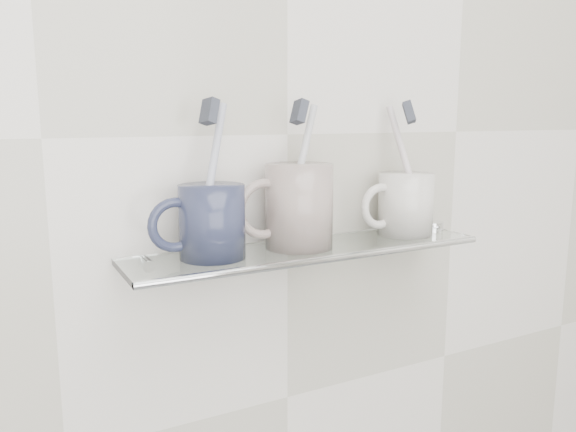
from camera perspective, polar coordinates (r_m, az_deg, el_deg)
wall_back at (r=0.80m, az=-0.06°, el=8.29°), size 2.50×0.00×2.50m
shelf_glass at (r=0.77m, az=2.12°, el=-3.44°), size 0.50×0.12×0.01m
shelf_rail at (r=0.72m, az=4.36°, el=-4.35°), size 0.50×0.01×0.01m
bracket_left at (r=0.74m, az=-14.16°, el=-5.21°), size 0.02×0.03×0.02m
bracket_right at (r=0.92m, az=11.97°, el=-2.00°), size 0.02×0.03×0.02m
mug_left at (r=0.70m, az=-7.73°, el=-0.57°), size 0.11×0.11×0.09m
mug_left_handle at (r=0.69m, az=-11.42°, el=-0.90°), size 0.07×0.01×0.07m
toothbrush_left at (r=0.70m, az=-7.83°, el=3.88°), size 0.06×0.05×0.18m
bristles_left at (r=0.69m, az=-7.99°, el=10.48°), size 0.02×0.03×0.04m
mug_center at (r=0.75m, az=1.13°, el=1.02°), size 0.11×0.11×0.11m
mug_center_handle at (r=0.73m, az=-2.43°, el=0.72°), size 0.08×0.01×0.08m
toothbrush_center at (r=0.75m, az=1.14°, el=4.39°), size 0.07×0.04×0.18m
bristles_center at (r=0.74m, az=1.16°, el=10.54°), size 0.02×0.03×0.04m
mug_right at (r=0.86m, az=11.86°, el=1.21°), size 0.10×0.10×0.09m
mug_right_handle at (r=0.83m, az=9.36°, el=0.99°), size 0.07×0.01×0.07m
toothbrush_right at (r=0.85m, az=12.00°, el=4.87°), size 0.03×0.08×0.18m
bristles_right at (r=0.85m, az=12.20°, el=10.26°), size 0.03×0.03×0.04m
chrome_cap at (r=0.90m, az=14.44°, el=-1.01°), size 0.03×0.03×0.01m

